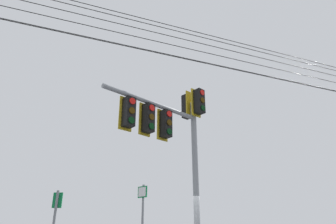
# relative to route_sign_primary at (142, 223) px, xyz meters

# --- Properties ---
(signal_mast_assembly) EXTENTS (3.34, 2.85, 6.28)m
(signal_mast_assembly) POSITION_rel_route_sign_primary_xyz_m (0.96, 0.17, 2.84)
(signal_mast_assembly) COLOR gray
(signal_mast_assembly) RESTS_ON ground
(route_sign_primary) EXTENTS (0.28, 0.27, 2.73)m
(route_sign_primary) POSITION_rel_route_sign_primary_xyz_m (0.00, 0.00, 0.00)
(route_sign_primary) COLOR slate
(route_sign_primary) RESTS_ON ground
(overhead_wire_span) EXTENTS (24.40, 8.36, 1.73)m
(overhead_wire_span) POSITION_rel_route_sign_primary_xyz_m (0.59, 0.38, 6.63)
(overhead_wire_span) COLOR black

